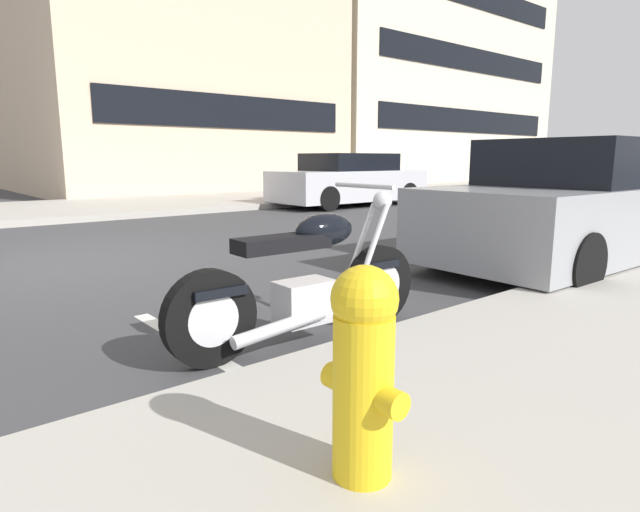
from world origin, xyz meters
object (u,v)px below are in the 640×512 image
at_px(parked_car_near_corner, 570,208).
at_px(car_opposite_curb, 349,181).
at_px(fire_hydrant, 363,368).
at_px(parked_motorcycle, 307,283).

bearing_deg(parked_car_near_corner, car_opposite_curb, 66.76).
distance_m(parked_car_near_corner, car_opposite_curb, 8.62).
relative_size(parked_car_near_corner, fire_hydrant, 5.19).
bearing_deg(fire_hydrant, parked_car_near_corner, 18.27).
relative_size(car_opposite_curb, fire_hydrant, 5.64).
xyz_separation_m(parked_motorcycle, fire_hydrant, (-1.00, -1.58, 0.13)).
xyz_separation_m(parked_car_near_corner, fire_hydrant, (-5.14, -1.70, -0.14)).
relative_size(parked_motorcycle, parked_car_near_corner, 0.51).
bearing_deg(car_opposite_curb, parked_motorcycle, 46.18).
xyz_separation_m(parked_motorcycle, parked_car_near_corner, (4.15, 0.12, 0.28)).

